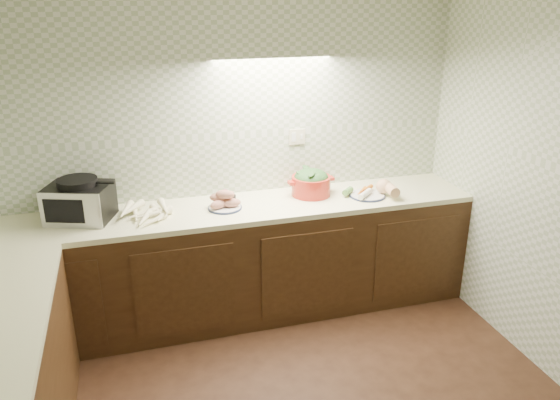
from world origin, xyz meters
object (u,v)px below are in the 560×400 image
object	(u,v)px
toaster_oven	(79,201)
parsnip_pile	(143,213)
onion_bowl	(227,197)
veg_plate	(375,190)
dutch_oven	(311,182)
sweet_potato_plate	(224,202)

from	to	relation	value
toaster_oven	parsnip_pile	size ratio (longest dim) A/B	1.11
onion_bowl	veg_plate	distance (m)	1.14
dutch_oven	veg_plate	bearing A→B (deg)	-21.49
toaster_oven	dutch_oven	world-z (taller)	toaster_oven
parsnip_pile	onion_bowl	size ratio (longest dim) A/B	3.32
sweet_potato_plate	veg_plate	distance (m)	1.17
sweet_potato_plate	dutch_oven	size ratio (longest dim) A/B	0.66
sweet_potato_plate	veg_plate	xyz separation A→B (m)	(1.17, -0.07, -0.00)
toaster_oven	onion_bowl	bearing A→B (deg)	22.01
toaster_oven	onion_bowl	xyz separation A→B (m)	(1.03, 0.04, -0.10)
parsnip_pile	sweet_potato_plate	bearing A→B (deg)	-0.06
toaster_oven	parsnip_pile	world-z (taller)	toaster_oven
parsnip_pile	onion_bowl	distance (m)	0.63
parsnip_pile	dutch_oven	xyz separation A→B (m)	(1.28, 0.09, 0.07)
sweet_potato_plate	dutch_oven	world-z (taller)	dutch_oven
onion_bowl	veg_plate	bearing A→B (deg)	-9.38
toaster_oven	veg_plate	size ratio (longest dim) A/B	1.20
onion_bowl	veg_plate	xyz separation A→B (m)	(1.13, -0.19, 0.01)
parsnip_pile	onion_bowl	bearing A→B (deg)	10.98
parsnip_pile	sweet_potato_plate	distance (m)	0.58
dutch_oven	veg_plate	xyz separation A→B (m)	(0.47, -0.15, -0.06)
toaster_oven	veg_plate	xyz separation A→B (m)	(2.16, -0.14, -0.09)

